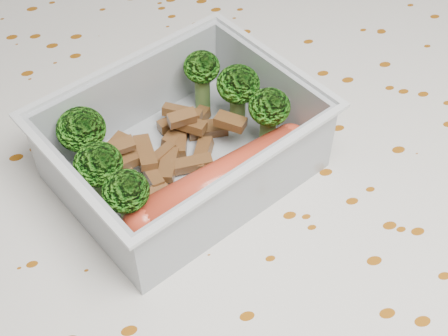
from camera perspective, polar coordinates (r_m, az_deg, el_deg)
name	(u,v)px	position (r m, az deg, el deg)	size (l,w,h in m)	color
dining_table	(213,266)	(0.49, -1.00, -8.98)	(1.40, 0.90, 0.75)	brown
tablecloth	(212,228)	(0.45, -1.08, -5.49)	(1.46, 0.96, 0.19)	silver
lunch_container	(184,151)	(0.42, -3.69, 1.53)	(0.20, 0.18, 0.06)	silver
broccoli_florets	(166,127)	(0.41, -5.31, 3.77)	(0.15, 0.12, 0.05)	#608C3F
meat_pile	(174,143)	(0.43, -4.58, 2.25)	(0.10, 0.08, 0.03)	brown
sausage	(221,181)	(0.40, -0.27, -1.15)	(0.14, 0.06, 0.03)	red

